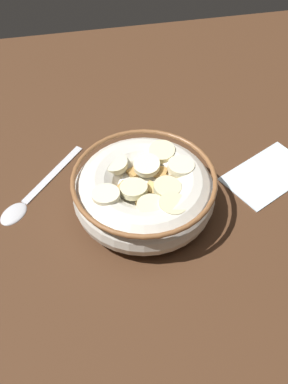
# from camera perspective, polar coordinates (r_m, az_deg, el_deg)

# --- Properties ---
(ground_plane) EXTENTS (0.91, 0.91, 0.02)m
(ground_plane) POSITION_cam_1_polar(r_m,az_deg,el_deg) (0.57, 0.00, -2.63)
(ground_plane) COLOR #472B19
(cereal_bowl) EXTENTS (0.18, 0.18, 0.06)m
(cereal_bowl) POSITION_cam_1_polar(r_m,az_deg,el_deg) (0.54, 0.02, 0.09)
(cereal_bowl) COLOR silver
(cereal_bowl) RESTS_ON ground_plane
(spoon) EXTENTS (0.12, 0.13, 0.01)m
(spoon) POSITION_cam_1_polar(r_m,az_deg,el_deg) (0.59, -14.80, -0.81)
(spoon) COLOR silver
(spoon) RESTS_ON ground_plane
(folded_napkin) EXTENTS (0.14, 0.12, 0.00)m
(folded_napkin) POSITION_cam_1_polar(r_m,az_deg,el_deg) (0.63, 15.67, 2.21)
(folded_napkin) COLOR silver
(folded_napkin) RESTS_ON ground_plane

